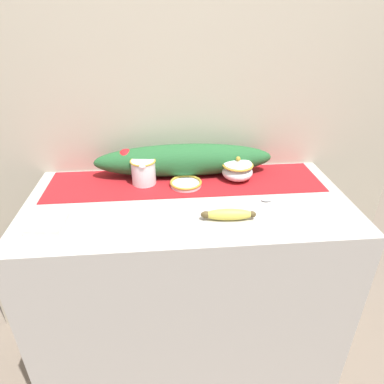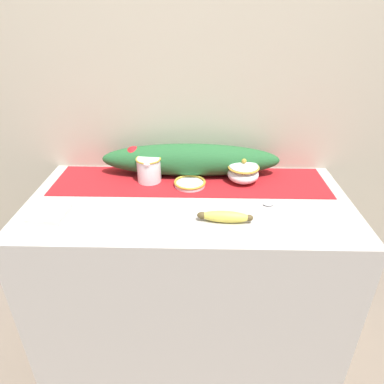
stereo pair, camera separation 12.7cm
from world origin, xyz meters
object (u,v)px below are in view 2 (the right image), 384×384
(small_dish, at_px, (190,183))
(sugar_bowl, at_px, (243,172))
(spoon, at_px, (266,204))
(napkin_stack, at_px, (49,214))
(banana, at_px, (225,217))
(cream_pitcher, at_px, (149,169))

(small_dish, bearing_deg, sugar_bowl, 10.03)
(spoon, distance_m, napkin_stack, 0.79)
(banana, xyz_separation_m, spoon, (0.16, 0.12, -0.02))
(sugar_bowl, xyz_separation_m, spoon, (0.07, -0.19, -0.04))
(banana, xyz_separation_m, napkin_stack, (-0.62, 0.02, -0.01))
(small_dish, height_order, banana, banana)
(small_dish, relative_size, spoon, 0.70)
(sugar_bowl, bearing_deg, cream_pitcher, 179.82)
(napkin_stack, bearing_deg, banana, -1.57)
(spoon, bearing_deg, cream_pitcher, 146.91)
(cream_pitcher, bearing_deg, small_dish, -13.18)
(small_dish, xyz_separation_m, napkin_stack, (-0.49, -0.25, -0.00))
(banana, bearing_deg, sugar_bowl, 72.92)
(banana, bearing_deg, napkin_stack, 178.43)
(cream_pitcher, relative_size, spoon, 0.66)
(sugar_bowl, distance_m, napkin_stack, 0.77)
(cream_pitcher, bearing_deg, banana, -45.34)
(banana, distance_m, spoon, 0.20)
(cream_pitcher, distance_m, banana, 0.43)
(cream_pitcher, relative_size, napkin_stack, 1.03)
(cream_pitcher, relative_size, banana, 0.64)
(sugar_bowl, distance_m, banana, 0.32)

